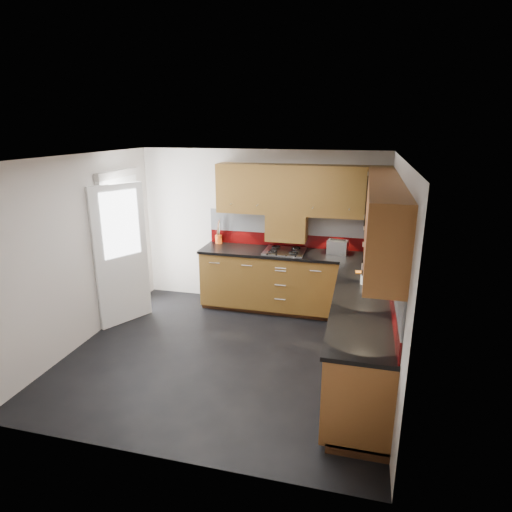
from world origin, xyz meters
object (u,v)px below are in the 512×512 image
(utensil_pot, at_px, (219,238))
(food_processor, at_px, (370,272))
(gas_hob, at_px, (284,251))
(toaster, at_px, (338,247))

(utensil_pot, height_order, food_processor, utensil_pot)
(gas_hob, height_order, food_processor, food_processor)
(gas_hob, bearing_deg, toaster, 8.26)
(toaster, relative_size, food_processor, 0.94)
(gas_hob, height_order, toaster, toaster)
(gas_hob, relative_size, food_processor, 1.82)
(utensil_pot, xyz_separation_m, toaster, (1.86, -0.12, 0.01))
(toaster, height_order, food_processor, food_processor)
(toaster, bearing_deg, food_processor, -69.19)
(gas_hob, bearing_deg, utensil_pot, 168.08)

